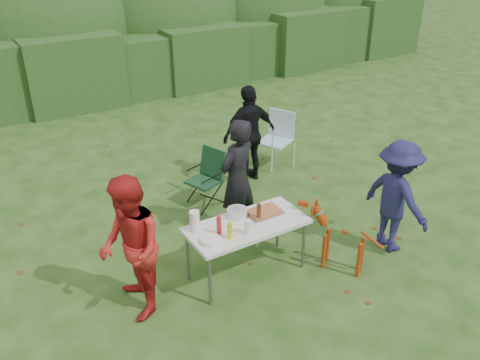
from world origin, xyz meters
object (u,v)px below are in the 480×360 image
person_cook (237,180)px  person_red_jacket (131,249)px  person_black_puffy (249,134)px  paper_towel_roll (195,221)px  mustard_bottle (230,231)px  ketchup_bottle (219,226)px  child (396,197)px  camping_chair (204,178)px  beer_bottle (259,213)px  folding_table (247,227)px  dog (344,241)px  lawn_chair (275,139)px

person_cook → person_red_jacket: (-1.83, -0.76, -0.02)m
person_black_puffy → paper_towel_roll: person_black_puffy is taller
mustard_bottle → ketchup_bottle: bearing=112.9°
child → camping_chair: bearing=31.5°
person_black_puffy → beer_bottle: 2.57m
folding_table → person_black_puffy: bearing=56.7°
dog → paper_towel_roll: (-1.70, 0.77, 0.44)m
lawn_chair → mustard_bottle: size_ratio=4.91×
ketchup_bottle → beer_bottle: 0.55m
person_black_puffy → camping_chair: person_black_puffy is taller
folding_table → dog: 1.26m
mustard_bottle → person_cook: bearing=54.6°
ketchup_bottle → beer_bottle: beer_bottle is taller
lawn_chair → paper_towel_roll: bearing=12.8°
dog → person_red_jacket: bearing=42.3°
folding_table → child: (1.99, -0.54, 0.10)m
folding_table → dog: bearing=-27.6°
person_cook → beer_bottle: (-0.22, -0.86, -0.01)m
lawn_chair → mustard_bottle: bearing=19.9°
camping_chair → ketchup_bottle: bearing=48.2°
mustard_bottle → camping_chair: bearing=70.0°
person_red_jacket → person_black_puffy: (2.89, 2.12, -0.01)m
beer_bottle → person_red_jacket: bearing=176.2°
person_cook → dog: size_ratio=1.93×
person_red_jacket → paper_towel_roll: 0.85m
person_red_jacket → lawn_chair: 4.35m
folding_table → dog: dog is taller
folding_table → camping_chair: (0.41, 1.87, -0.25)m
folding_table → ketchup_bottle: size_ratio=6.82×
ketchup_bottle → paper_towel_roll: bearing=134.9°
folding_table → camping_chair: bearing=77.7°
lawn_chair → ketchup_bottle: lawn_chair is taller
person_red_jacket → ketchup_bottle: (1.05, -0.10, -0.00)m
folding_table → beer_bottle: (0.16, -0.02, 0.17)m
person_red_jacket → paper_towel_roll: bearing=105.3°
person_cook → person_red_jacket: bearing=4.8°
person_cook → paper_towel_roll: 1.18m
folding_table → mustard_bottle: size_ratio=7.50×
person_cook → camping_chair: size_ratio=1.99×
person_black_puffy → child: (0.55, -2.74, -0.05)m
person_cook → paper_towel_roll: bearing=15.4°
person_black_puffy → dog: 2.83m
person_red_jacket → child: (3.44, -0.62, -0.06)m
lawn_chair → child: bearing=60.1°
child → dog: bearing=90.3°
ketchup_bottle → beer_bottle: size_ratio=0.92×
ketchup_bottle → paper_towel_roll: size_ratio=0.85×
dog → beer_bottle: size_ratio=3.76×
paper_towel_roll → person_red_jacket: bearing=-172.2°
person_black_puffy → dog: size_ratio=1.86×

